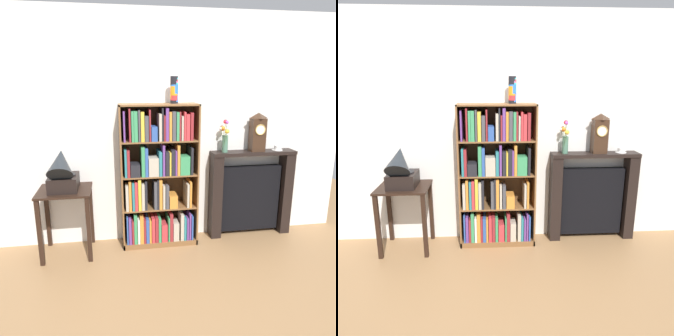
{
  "view_description": "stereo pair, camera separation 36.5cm",
  "coord_description": "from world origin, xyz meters",
  "views": [
    {
      "loc": [
        -0.48,
        -3.37,
        1.84
      ],
      "look_at": [
        0.1,
        0.12,
        0.9
      ],
      "focal_mm": 34.82,
      "sensor_mm": 36.0,
      "label": 1
    },
    {
      "loc": [
        -0.12,
        -3.41,
        1.84
      ],
      "look_at": [
        0.1,
        0.12,
        0.9
      ],
      "focal_mm": 34.82,
      "sensor_mm": 36.0,
      "label": 2
    }
  ],
  "objects": [
    {
      "name": "cup_stack",
      "position": [
        0.17,
        0.13,
        1.76
      ],
      "size": [
        0.09,
        0.09,
        0.28
      ],
      "color": "black",
      "rests_on": "bookshelf"
    },
    {
      "name": "side_table_left",
      "position": [
        -1.02,
        0.03,
        0.55
      ],
      "size": [
        0.55,
        0.5,
        0.74
      ],
      "color": "black",
      "rests_on": "ground"
    },
    {
      "name": "flower_vase",
      "position": [
        0.77,
        0.17,
        1.22
      ],
      "size": [
        0.1,
        0.17,
        0.37
      ],
      "color": "#4C7A60",
      "rests_on": "fireplace_mantel"
    },
    {
      "name": "gramophone",
      "position": [
        -1.02,
        -0.02,
        0.95
      ],
      "size": [
        0.29,
        0.47,
        0.51
      ],
      "color": "black",
      "rests_on": "side_table_left"
    },
    {
      "name": "teacup_with_saucer",
      "position": [
        1.43,
        0.17,
        1.07
      ],
      "size": [
        0.13,
        0.12,
        0.06
      ],
      "color": "white",
      "rests_on": "fireplace_mantel"
    },
    {
      "name": "bookshelf",
      "position": [
        -0.02,
        0.11,
        0.75
      ],
      "size": [
        0.86,
        0.31,
        1.61
      ],
      "color": "brown",
      "rests_on": "ground"
    },
    {
      "name": "ground_plane",
      "position": [
        0.0,
        0.0,
        -0.01
      ],
      "size": [
        7.47,
        6.4,
        0.02
      ],
      "primitive_type": "cube",
      "color": "#997047"
    },
    {
      "name": "wall_back",
      "position": [
        0.05,
        0.32,
        1.3
      ],
      "size": [
        4.47,
        0.08,
        2.6
      ],
      "primitive_type": "cube",
      "color": "silver",
      "rests_on": "ground"
    },
    {
      "name": "fireplace_mantel",
      "position": [
        1.13,
        0.19,
        0.52
      ],
      "size": [
        1.01,
        0.21,
        1.05
      ],
      "color": "black",
      "rests_on": "ground"
    },
    {
      "name": "mantel_clock",
      "position": [
        1.17,
        0.17,
        1.28
      ],
      "size": [
        0.16,
        0.15,
        0.45
      ],
      "color": "#382316",
      "rests_on": "fireplace_mantel"
    }
  ]
}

